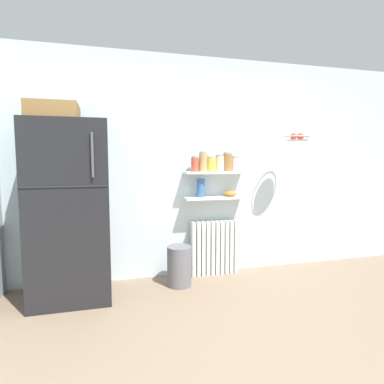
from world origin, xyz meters
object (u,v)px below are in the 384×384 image
at_px(trash_bin, 179,266).
at_px(hanging_fruit_basket, 297,137).
at_px(refrigerator, 70,208).
at_px(storage_jar_0, 195,164).
at_px(storage_jar_4, 228,162).
at_px(radiator, 214,247).
at_px(storage_jar_3, 220,163).
at_px(storage_jar_1, 203,162).
at_px(storage_jar_2, 212,164).
at_px(storage_jar_5, 236,164).
at_px(vase, 201,188).
at_px(shelf_bowl, 231,193).

height_order(trash_bin, hanging_fruit_basket, hanging_fruit_basket).
distance_m(refrigerator, storage_jar_0, 1.44).
distance_m(storage_jar_0, hanging_fruit_basket, 1.23).
bearing_deg(storage_jar_4, storage_jar_0, 180.00).
height_order(radiator, storage_jar_3, storage_jar_3).
bearing_deg(storage_jar_0, hanging_fruit_basket, -12.57).
bearing_deg(hanging_fruit_basket, refrigerator, 179.42).
height_order(storage_jar_1, storage_jar_4, storage_jar_1).
height_order(storage_jar_1, storage_jar_2, storage_jar_1).
height_order(storage_jar_3, storage_jar_5, storage_jar_3).
height_order(storage_jar_0, storage_jar_1, storage_jar_1).
relative_size(storage_jar_1, vase, 1.05).
bearing_deg(radiator, storage_jar_4, -11.10).
relative_size(storage_jar_3, storage_jar_5, 1.09).
bearing_deg(storage_jar_1, storage_jar_0, 180.00).
relative_size(storage_jar_0, shelf_bowl, 1.19).
bearing_deg(trash_bin, hanging_fruit_basket, -1.46).
distance_m(storage_jar_1, storage_jar_2, 0.11).
distance_m(storage_jar_1, vase, 0.31).
distance_m(radiator, storage_jar_1, 1.06).
bearing_deg(storage_jar_3, storage_jar_5, 0.00).
relative_size(refrigerator, trash_bin, 4.35).
relative_size(radiator, hanging_fruit_basket, 2.15).
bearing_deg(trash_bin, vase, 35.66).
bearing_deg(vase, refrigerator, -170.70).
relative_size(storage_jar_4, storage_jar_5, 1.26).
bearing_deg(storage_jar_4, storage_jar_1, 180.00).
relative_size(storage_jar_1, hanging_fruit_basket, 0.76).
bearing_deg(hanging_fruit_basket, shelf_bowl, 160.09).
distance_m(storage_jar_2, storage_jar_3, 0.10).
relative_size(refrigerator, storage_jar_3, 9.87).
xyz_separation_m(radiator, storage_jar_4, (0.15, -0.03, 1.04)).
xyz_separation_m(radiator, vase, (-0.18, -0.03, 0.74)).
relative_size(refrigerator, shelf_bowl, 12.70).
xyz_separation_m(storage_jar_2, trash_bin, (-0.45, -0.22, -1.12)).
height_order(storage_jar_3, storage_jar_4, storage_jar_4).
height_order(radiator, storage_jar_4, storage_jar_4).
relative_size(vase, shelf_bowl, 1.46).
distance_m(refrigerator, storage_jar_5, 1.93).
xyz_separation_m(radiator, storage_jar_3, (0.05, -0.03, 1.03)).
bearing_deg(trash_bin, radiator, 27.10).
distance_m(storage_jar_2, hanging_fruit_basket, 1.04).
height_order(storage_jar_1, trash_bin, storage_jar_1).
height_order(refrigerator, storage_jar_2, refrigerator).
bearing_deg(radiator, storage_jar_1, -168.90).
bearing_deg(storage_jar_5, hanging_fruit_basket, -21.62).
bearing_deg(storage_jar_4, hanging_fruit_basket, -18.93).
distance_m(storage_jar_5, trash_bin, 1.37).
bearing_deg(hanging_fruit_basket, storage_jar_1, 166.27).
distance_m(storage_jar_4, vase, 0.45).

